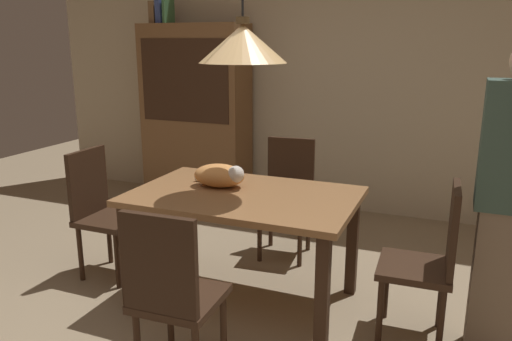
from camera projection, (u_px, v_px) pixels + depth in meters
ground at (212, 339)px, 2.88m from camera, size 10.00×10.00×0.00m
back_wall at (332, 65)px, 4.90m from camera, size 6.40×0.10×2.90m
dining_table at (244, 209)px, 3.15m from camera, size 1.40×0.90×0.75m
chair_near_front at (172, 291)px, 2.39m from camera, size 0.41×0.41×0.93m
chair_left_side at (101, 208)px, 3.59m from camera, size 0.40×0.40×0.93m
chair_right_side at (430, 257)px, 2.77m from camera, size 0.41×0.41×0.93m
chair_far_back at (288, 192)px, 3.97m from camera, size 0.43×0.43×0.93m
cat_sleeping at (221, 175)px, 3.25m from camera, size 0.39×0.25×0.16m
pendant_lamp at (243, 43)px, 2.89m from camera, size 0.52×0.52×1.30m
hutch_bookcase at (196, 118)px, 5.23m from camera, size 1.12×0.45×1.85m
book_brown_thick at (157, 13)px, 5.12m from camera, size 0.06×0.24×0.22m
book_blue_wide at (164, 12)px, 5.09m from camera, size 0.06×0.24×0.24m
book_green_slim at (168, 10)px, 5.07m from camera, size 0.03×0.20×0.26m
person_standing at (511, 207)px, 2.56m from camera, size 0.36×0.22×1.68m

